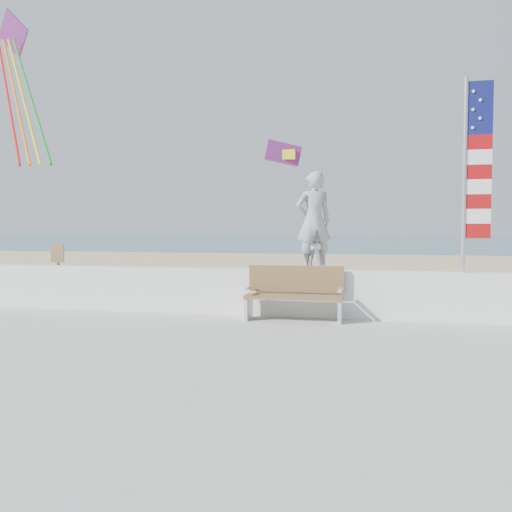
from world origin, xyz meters
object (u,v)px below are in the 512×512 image
Objects in this scene: bench at (294,293)px; child at (314,244)px; adult at (314,221)px; flag at (472,167)px.

child is at bearing 55.76° from bench.
adult reaches higher than bench.
child is at bearing 156.69° from adult.
flag reaches higher than adult.
bench is (-0.30, -0.45, -1.33)m from adult.
child is 3.17m from flag.
bench is 3.92m from flag.
adult is 1.44m from bench.
flag is at bearing -173.45° from child.
adult is 0.54× the size of flag.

